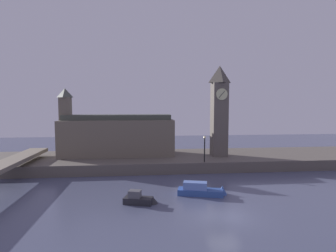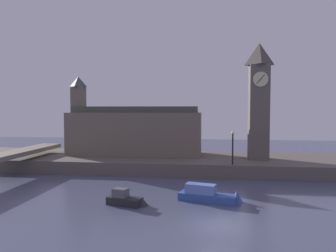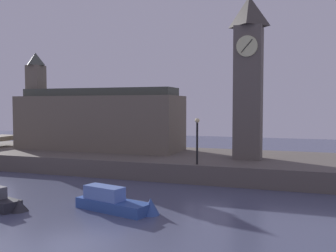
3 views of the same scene
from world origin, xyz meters
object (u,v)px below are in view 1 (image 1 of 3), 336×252
object	(u,v)px
boat_barge_dark	(141,199)
boat_tour_blue	(204,190)
parliament_hall	(116,135)
clock_tower	(219,110)
streetlamp	(205,146)

from	to	relation	value
boat_barge_dark	boat_tour_blue	world-z (taller)	boat_tour_blue
parliament_hall	boat_tour_blue	xyz separation A→B (m)	(10.51, -15.71, -4.13)
clock_tower	streetlamp	bearing A→B (deg)	-126.56
boat_tour_blue	streetlamp	bearing A→B (deg)	76.74
parliament_hall	boat_tour_blue	size ratio (longest dim) A/B	3.13
streetlamp	boat_barge_dark	world-z (taller)	streetlamp
boat_tour_blue	clock_tower	bearing A→B (deg)	68.12
parliament_hall	clock_tower	bearing A→B (deg)	-7.50
parliament_hall	streetlamp	distance (m)	14.29
clock_tower	boat_barge_dark	size ratio (longest dim) A/B	3.96
clock_tower	parliament_hall	size ratio (longest dim) A/B	0.79
streetlamp	parliament_hall	bearing A→B (deg)	152.59
streetlamp	boat_tour_blue	bearing A→B (deg)	-103.26
parliament_hall	streetlamp	xyz separation A→B (m)	(12.66, -6.57, -0.85)
clock_tower	parliament_hall	world-z (taller)	clock_tower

